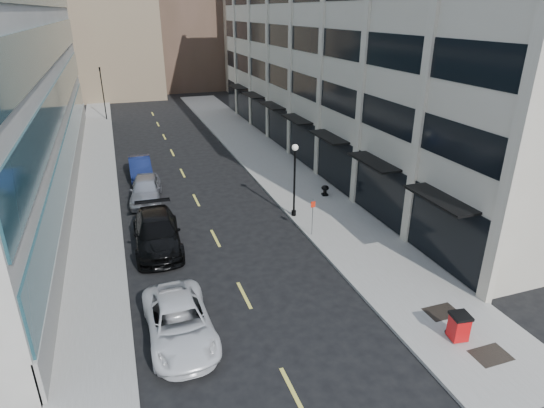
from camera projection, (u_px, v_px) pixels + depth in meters
sidewalk_right at (297, 186)px, 33.49m from camera, size 5.00×80.00×0.15m
sidewalk_left at (96, 212)px, 29.26m from camera, size 3.00×80.00×0.15m
building_right at (371, 49)px, 38.92m from camera, size 15.30×46.50×18.25m
skyline_tan_far at (39, 17)px, 73.08m from camera, size 12.00×14.00×22.00m
skyline_stone at (251, 24)px, 72.72m from camera, size 10.00×14.00×20.00m
grate_mid at (491, 355)px, 16.99m from camera, size 1.40×1.00×0.01m
grate_far at (442, 312)px, 19.42m from camera, size 1.40×1.00×0.01m
road_centerline at (205, 217)px, 28.65m from camera, size 0.15×68.20×0.01m
traffic_signal at (100, 71)px, 51.66m from camera, size 0.66×0.66×6.98m
car_white_van at (179, 322)px, 17.83m from camera, size 2.54×5.40×1.49m
car_black_pickup at (157, 233)px, 24.73m from camera, size 2.65×6.09×1.74m
car_silver_sedan at (146, 189)px, 30.83m from camera, size 2.60×5.15×1.68m
car_blue_sedan at (140, 168)px, 35.33m from camera, size 1.66×4.69×1.54m
trash_bin at (459, 326)px, 17.61m from camera, size 0.80×0.84×1.15m
lamppost at (295, 174)px, 27.51m from camera, size 0.39×0.39×4.72m
sign_post at (313, 212)px, 25.59m from camera, size 0.26×0.07×2.21m
urn_planter at (325, 189)px, 31.53m from camera, size 0.52×0.52×0.73m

